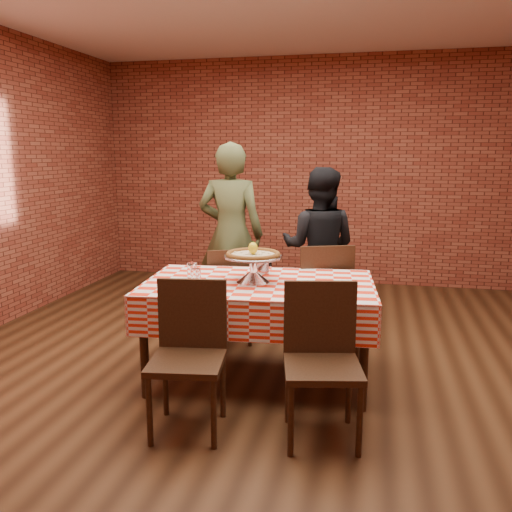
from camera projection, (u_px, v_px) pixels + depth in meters
name	position (u px, v px, depth m)	size (l,w,h in m)	color
ground	(262.00, 366.00, 4.24)	(6.00, 6.00, 0.00)	black
back_wall	(310.00, 172.00, 6.83)	(5.50, 5.50, 0.00)	maroon
table	(259.00, 331.00, 3.95)	(1.66, 0.99, 0.75)	#342111
tablecloth	(259.00, 300.00, 3.90)	(1.69, 1.03, 0.28)	red
pizza_stand	(253.00, 269.00, 3.85)	(0.44, 0.44, 0.19)	silver
pizza	(253.00, 255.00, 3.83)	(0.40, 0.40, 0.03)	beige
lemon	(253.00, 248.00, 3.82)	(0.07, 0.07, 0.09)	yellow
water_glass_left	(196.00, 277.00, 3.79)	(0.07, 0.07, 0.11)	white
water_glass_right	(192.00, 270.00, 4.00)	(0.07, 0.07, 0.11)	white
side_plate	(328.00, 286.00, 3.72)	(0.16, 0.16, 0.01)	white
sweetener_packet_a	(342.00, 292.00, 3.59)	(0.05, 0.04, 0.01)	white
sweetener_packet_b	(345.00, 289.00, 3.66)	(0.05, 0.04, 0.01)	white
condiment_caddy	(264.00, 265.00, 4.12)	(0.10, 0.08, 0.14)	silver
chair_near_left	(187.00, 361.00, 3.17)	(0.44, 0.44, 0.92)	#342111
chair_near_right	(322.00, 366.00, 3.09)	(0.45, 0.45, 0.93)	#342111
chair_far_left	(228.00, 294.00, 4.74)	(0.40, 0.40, 0.88)	#342111
chair_far_right	(320.00, 295.00, 4.60)	(0.46, 0.46, 0.94)	#342111
diner_olive	(231.00, 234.00, 5.22)	(0.66, 0.43, 1.80)	#484F2C
diner_black	(319.00, 248.00, 5.14)	(0.76, 0.59, 1.56)	black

